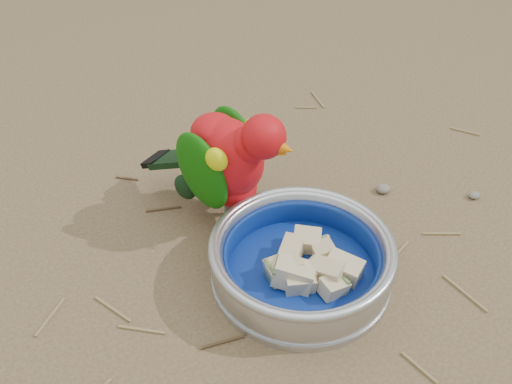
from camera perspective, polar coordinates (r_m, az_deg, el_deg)
ground at (r=0.70m, az=8.30°, el=-11.71°), size 60.00×60.00×0.00m
food_bowl at (r=0.73m, az=4.47°, el=-8.19°), size 0.23×0.23×0.02m
bowl_wall at (r=0.71m, az=4.59°, el=-6.52°), size 0.23×0.23×0.04m
fruit_wedges at (r=0.71m, az=4.56°, el=-6.92°), size 0.14×0.14×0.03m
lory_parrot at (r=0.76m, az=-2.75°, el=2.46°), size 0.19×0.24×0.18m
ground_debris at (r=0.75m, az=7.60°, el=-7.28°), size 0.90×0.80×0.01m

